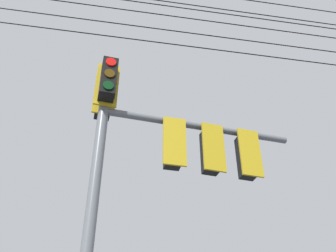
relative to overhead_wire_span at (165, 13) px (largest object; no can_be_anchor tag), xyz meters
name	(u,v)px	position (x,y,z in m)	size (l,w,h in m)	color
signal_mast_assembly	(150,157)	(-0.27, 0.02, -3.94)	(3.84, 2.13, 7.01)	slate
overhead_wire_span	(165,13)	(0.00, 0.00, 0.00)	(24.58, 7.71, 2.72)	black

